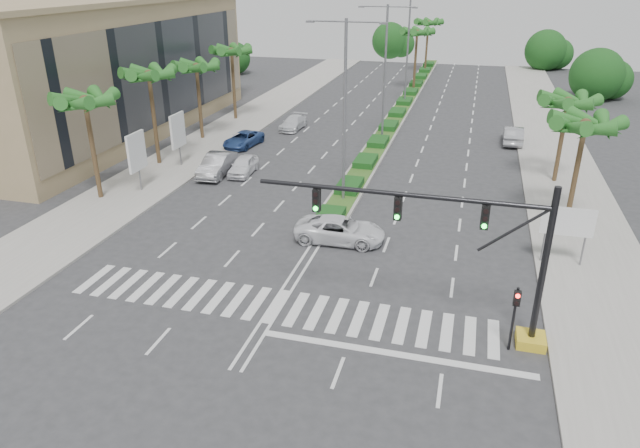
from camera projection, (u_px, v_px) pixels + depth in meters
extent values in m
plane|color=#333335|center=(276.00, 306.00, 27.20)|extent=(160.00, 160.00, 0.00)
cube|color=gray|center=(567.00, 191.00, 41.12)|extent=(6.00, 120.00, 0.15)
cube|color=gray|center=(185.00, 158.00, 48.44)|extent=(6.00, 120.00, 0.15)
cube|color=gray|center=(403.00, 106.00, 66.79)|extent=(2.20, 75.00, 0.20)
cube|color=#3A5B1F|center=(403.00, 105.00, 66.74)|extent=(1.80, 75.00, 0.04)
cube|color=tan|center=(106.00, 70.00, 53.90)|extent=(12.00, 36.00, 12.00)
cube|color=gold|center=(531.00, 340.00, 24.34)|extent=(1.20, 1.20, 0.45)
cylinder|color=black|center=(544.00, 268.00, 22.92)|extent=(0.28, 0.28, 7.00)
cylinder|color=black|center=(399.00, 194.00, 23.30)|extent=(12.00, 0.20, 0.20)
cylinder|color=black|center=(512.00, 231.00, 22.65)|extent=(2.53, 0.12, 2.15)
cube|color=black|center=(485.00, 218.00, 22.73)|extent=(0.32, 0.24, 1.00)
cylinder|color=#19E533|center=(484.00, 226.00, 22.73)|extent=(0.20, 0.06, 0.20)
cube|color=black|center=(398.00, 209.00, 23.57)|extent=(0.32, 0.24, 1.00)
cylinder|color=#19E533|center=(397.00, 217.00, 23.58)|extent=(0.20, 0.06, 0.20)
cube|color=black|center=(316.00, 200.00, 24.41)|extent=(0.32, 0.24, 1.00)
cylinder|color=#19E533|center=(316.00, 209.00, 24.42)|extent=(0.20, 0.06, 0.20)
cylinder|color=black|center=(513.00, 319.00, 23.51)|extent=(0.12, 0.12, 3.00)
cube|color=black|center=(517.00, 298.00, 22.93)|extent=(0.28, 0.22, 0.65)
cylinder|color=red|center=(518.00, 296.00, 22.74)|extent=(0.18, 0.05, 0.18)
cylinder|color=slate|center=(544.00, 240.00, 30.66)|extent=(0.10, 0.10, 2.80)
cylinder|color=slate|center=(584.00, 244.00, 30.18)|extent=(0.10, 0.10, 2.80)
cube|color=#0C6638|center=(568.00, 221.00, 29.93)|extent=(2.60, 0.08, 1.50)
cube|color=white|center=(568.00, 222.00, 29.89)|extent=(2.70, 0.02, 1.60)
cylinder|color=slate|center=(139.00, 173.00, 40.68)|extent=(0.12, 0.12, 2.80)
cube|color=white|center=(137.00, 152.00, 40.03)|extent=(0.18, 2.10, 2.70)
cube|color=#D8594C|center=(137.00, 152.00, 40.03)|extent=(0.12, 2.00, 2.60)
cylinder|color=slate|center=(180.00, 150.00, 45.97)|extent=(0.12, 0.12, 2.80)
cube|color=white|center=(178.00, 130.00, 45.31)|extent=(0.18, 2.10, 2.70)
cube|color=#D8594C|center=(178.00, 130.00, 45.31)|extent=(0.12, 2.00, 2.60)
cylinder|color=brown|center=(93.00, 151.00, 38.54)|extent=(0.32, 0.32, 7.00)
sphere|color=brown|center=(85.00, 100.00, 37.16)|extent=(0.70, 0.70, 0.70)
cone|color=#206724|center=(100.00, 103.00, 36.93)|extent=(0.90, 3.62, 1.50)
cone|color=#206724|center=(102.00, 100.00, 37.79)|extent=(3.39, 2.96, 1.50)
cone|color=#206724|center=(92.00, 98.00, 38.20)|extent=(3.73, 1.68, 1.50)
cone|color=#206724|center=(77.00, 100.00, 37.86)|extent=(2.38, 3.65, 1.50)
cone|color=#206724|center=(67.00, 103.00, 37.02)|extent=(2.38, 3.65, 1.50)
cone|color=#206724|center=(71.00, 105.00, 36.31)|extent=(3.73, 1.68, 1.50)
cone|color=#206724|center=(86.00, 105.00, 36.28)|extent=(3.39, 2.96, 1.50)
cylinder|color=brown|center=(154.00, 120.00, 45.51)|extent=(0.32, 0.32, 7.40)
sphere|color=brown|center=(149.00, 74.00, 44.04)|extent=(0.70, 0.70, 0.70)
cone|color=#206724|center=(162.00, 76.00, 43.82)|extent=(0.90, 3.62, 1.50)
cone|color=#206724|center=(162.00, 74.00, 44.67)|extent=(3.39, 2.96, 1.50)
cone|color=#206724|center=(153.00, 73.00, 45.08)|extent=(3.73, 1.68, 1.50)
cone|color=#206724|center=(141.00, 74.00, 44.74)|extent=(2.38, 3.65, 1.50)
cone|color=#206724|center=(134.00, 76.00, 43.90)|extent=(2.38, 3.65, 1.50)
cone|color=#206724|center=(139.00, 78.00, 43.19)|extent=(3.73, 1.68, 1.50)
cone|color=#206724|center=(151.00, 78.00, 43.16)|extent=(3.39, 2.96, 1.50)
cylinder|color=brown|center=(200.00, 103.00, 52.68)|extent=(0.32, 0.32, 6.80)
sphere|color=brown|center=(196.00, 67.00, 51.33)|extent=(0.70, 0.70, 0.70)
cone|color=#206724|center=(208.00, 68.00, 51.11)|extent=(0.90, 3.62, 1.50)
cone|color=#206724|center=(208.00, 67.00, 51.96)|extent=(3.39, 2.96, 1.50)
cone|color=#206724|center=(199.00, 66.00, 52.37)|extent=(3.73, 1.68, 1.50)
cone|color=#206724|center=(189.00, 67.00, 52.03)|extent=(2.38, 3.65, 1.50)
cone|color=#206724|center=(184.00, 68.00, 51.19)|extent=(2.38, 3.65, 1.50)
cone|color=#206724|center=(188.00, 70.00, 50.49)|extent=(3.73, 1.68, 1.50)
cone|color=#206724|center=(199.00, 70.00, 50.45)|extent=(3.39, 2.96, 1.50)
cylinder|color=brown|center=(234.00, 86.00, 59.64)|extent=(0.32, 0.32, 7.20)
sphere|color=brown|center=(232.00, 51.00, 58.21)|extent=(0.70, 0.70, 0.70)
cone|color=#206724|center=(242.00, 52.00, 57.99)|extent=(0.90, 3.62, 1.50)
cone|color=#206724|center=(241.00, 51.00, 58.85)|extent=(3.39, 2.96, 1.50)
cone|color=#206724|center=(234.00, 51.00, 59.26)|extent=(3.73, 1.68, 1.50)
cone|color=#206724|center=(225.00, 51.00, 58.91)|extent=(2.38, 3.65, 1.50)
cone|color=#206724|center=(221.00, 52.00, 58.07)|extent=(2.38, 3.65, 1.50)
cone|color=#206724|center=(225.00, 53.00, 57.37)|extent=(3.73, 1.68, 1.50)
cone|color=#206724|center=(235.00, 53.00, 57.33)|extent=(3.39, 2.96, 1.50)
cylinder|color=brown|center=(576.00, 175.00, 34.71)|extent=(0.32, 0.32, 6.50)
sphere|color=brown|center=(585.00, 124.00, 33.43)|extent=(0.70, 0.70, 0.70)
cone|color=#206724|center=(605.00, 127.00, 33.20)|extent=(0.90, 3.62, 1.50)
cone|color=#206724|center=(595.00, 123.00, 34.06)|extent=(3.39, 2.96, 1.50)
cone|color=#206724|center=(578.00, 121.00, 34.47)|extent=(3.73, 1.68, 1.50)
cone|color=#206724|center=(566.00, 123.00, 34.13)|extent=(2.38, 3.65, 1.50)
cone|color=#206724|center=(568.00, 127.00, 33.29)|extent=(2.38, 3.65, 1.50)
cone|color=#206724|center=(583.00, 130.00, 32.58)|extent=(3.73, 1.68, 1.50)
cone|color=#206724|center=(600.00, 130.00, 32.55)|extent=(3.39, 2.96, 1.50)
cylinder|color=brown|center=(561.00, 142.00, 41.82)|extent=(0.32, 0.32, 6.20)
sphere|color=brown|center=(568.00, 102.00, 40.60)|extent=(0.70, 0.70, 0.70)
cone|color=#206724|center=(584.00, 104.00, 40.37)|extent=(0.90, 3.62, 1.50)
cone|color=#206724|center=(576.00, 101.00, 41.23)|extent=(3.39, 2.96, 1.50)
cone|color=#206724|center=(562.00, 100.00, 41.64)|extent=(3.73, 1.68, 1.50)
cone|color=#206724|center=(552.00, 101.00, 41.29)|extent=(2.38, 3.65, 1.50)
cone|color=#206724|center=(554.00, 104.00, 40.45)|extent=(2.38, 3.65, 1.50)
cone|color=#206724|center=(566.00, 106.00, 39.75)|extent=(3.73, 1.68, 1.50)
cone|color=#206724|center=(580.00, 106.00, 39.71)|extent=(3.39, 2.96, 1.50)
cylinder|color=brown|center=(415.00, 62.00, 74.11)|extent=(0.32, 0.32, 7.50)
sphere|color=brown|center=(417.00, 32.00, 72.62)|extent=(0.70, 0.70, 0.70)
cone|color=#206724|center=(426.00, 33.00, 72.39)|extent=(0.90, 3.62, 1.50)
cone|color=#206724|center=(423.00, 33.00, 73.25)|extent=(3.39, 2.96, 1.50)
cone|color=#206724|center=(416.00, 32.00, 73.66)|extent=(3.73, 1.68, 1.50)
cone|color=#206724|center=(410.00, 33.00, 73.32)|extent=(2.38, 3.65, 1.50)
cone|color=#206724|center=(409.00, 33.00, 72.47)|extent=(2.38, 3.65, 1.50)
cone|color=#206724|center=(414.00, 34.00, 71.77)|extent=(3.73, 1.68, 1.50)
cone|color=#206724|center=(422.00, 34.00, 71.73)|extent=(3.39, 2.96, 1.50)
cylinder|color=brown|center=(427.00, 48.00, 87.32)|extent=(0.32, 0.32, 7.50)
sphere|color=brown|center=(428.00, 23.00, 85.83)|extent=(0.70, 0.70, 0.70)
cone|color=#206724|center=(436.00, 24.00, 85.60)|extent=(0.90, 3.62, 1.50)
cone|color=#206724|center=(433.00, 23.00, 86.46)|extent=(3.39, 2.96, 1.50)
cone|color=#206724|center=(427.00, 23.00, 86.87)|extent=(3.73, 1.68, 1.50)
cone|color=#206724|center=(422.00, 23.00, 86.53)|extent=(2.38, 3.65, 1.50)
cone|color=#206724|center=(421.00, 23.00, 85.69)|extent=(2.38, 3.65, 1.50)
cone|color=#206724|center=(426.00, 24.00, 84.98)|extent=(3.73, 1.68, 1.50)
cone|color=#206724|center=(432.00, 24.00, 84.94)|extent=(3.39, 2.96, 1.50)
cylinder|color=slate|center=(345.00, 116.00, 37.08)|extent=(0.20, 0.20, 12.00)
cylinder|color=slate|center=(327.00, 21.00, 35.00)|extent=(2.40, 0.10, 0.10)
cylinder|color=slate|center=(366.00, 22.00, 34.42)|extent=(2.40, 0.10, 0.10)
cube|color=slate|center=(310.00, 22.00, 35.29)|extent=(0.50, 0.25, 0.12)
cube|color=slate|center=(384.00, 23.00, 34.18)|extent=(0.50, 0.25, 0.12)
cylinder|color=slate|center=(385.00, 76.00, 51.17)|extent=(0.20, 0.20, 12.00)
cylinder|color=slate|center=(374.00, 6.00, 49.09)|extent=(2.40, 0.10, 0.10)
cylinder|color=slate|center=(402.00, 7.00, 48.51)|extent=(2.40, 0.10, 0.10)
cube|color=slate|center=(361.00, 7.00, 49.38)|extent=(0.50, 0.25, 0.12)
cube|color=slate|center=(415.00, 8.00, 48.27)|extent=(0.50, 0.25, 0.12)
cylinder|color=slate|center=(407.00, 53.00, 65.26)|extent=(0.20, 0.20, 12.00)
imported|color=white|center=(243.00, 165.00, 44.55)|extent=(1.94, 4.18, 1.38)
imported|color=#A2A2A6|center=(217.00, 165.00, 44.32)|extent=(2.08, 5.11, 1.65)
imported|color=#2B4885|center=(243.00, 139.00, 51.57)|extent=(2.75, 4.95, 1.31)
imported|color=silver|center=(293.00, 123.00, 57.14)|extent=(2.04, 4.55, 1.30)
imported|color=white|center=(340.00, 230.00, 33.42)|extent=(5.37, 2.62, 1.47)
imported|color=#A7A7AB|center=(513.00, 135.00, 52.36)|extent=(1.78, 4.90, 1.60)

